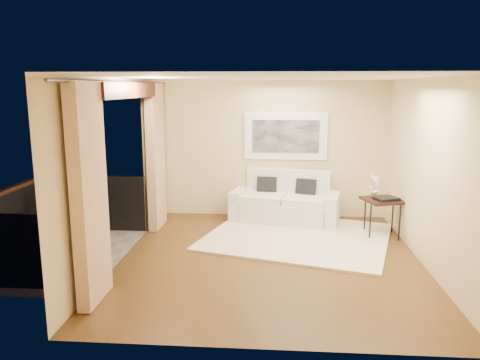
# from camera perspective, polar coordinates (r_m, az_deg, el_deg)

# --- Properties ---
(floor) EXTENTS (5.00, 5.00, 0.00)m
(floor) POSITION_cam_1_polar(r_m,az_deg,el_deg) (7.21, 3.66, -9.60)
(floor) COLOR brown
(floor) RESTS_ON ground
(room_shell) EXTENTS (5.00, 6.40, 5.00)m
(room_shell) POSITION_cam_1_polar(r_m,az_deg,el_deg) (7.09, -13.87, 10.57)
(room_shell) COLOR white
(room_shell) RESTS_ON ground
(balcony) EXTENTS (1.81, 2.60, 1.17)m
(balcony) POSITION_cam_1_polar(r_m,az_deg,el_deg) (7.90, -21.26, -7.13)
(balcony) COLOR #605B56
(balcony) RESTS_ON ground
(curtains) EXTENTS (0.16, 4.80, 2.64)m
(curtains) POSITION_cam_1_polar(r_m,az_deg,el_deg) (7.18, -13.28, 1.11)
(curtains) COLOR tan
(curtains) RESTS_ON ground
(artwork) EXTENTS (1.62, 0.07, 0.92)m
(artwork) POSITION_cam_1_polar(r_m,az_deg,el_deg) (9.25, 5.59, 5.34)
(artwork) COLOR white
(artwork) RESTS_ON room_shell
(rug) EXTENTS (3.60, 3.34, 0.04)m
(rug) POSITION_cam_1_polar(r_m,az_deg,el_deg) (8.23, 7.02, -6.85)
(rug) COLOR #F9E4C8
(rug) RESTS_ON floor
(sofa) EXTENTS (2.16, 1.27, 0.97)m
(sofa) POSITION_cam_1_polar(r_m,az_deg,el_deg) (9.11, 5.58, -2.90)
(sofa) COLOR silver
(sofa) RESTS_ON floor
(side_table) EXTENTS (0.76, 0.76, 0.67)m
(side_table) POSITION_cam_1_polar(r_m,az_deg,el_deg) (8.47, 17.01, -2.60)
(side_table) COLOR black
(side_table) RESTS_ON floor
(tray) EXTENTS (0.46, 0.41, 0.05)m
(tray) POSITION_cam_1_polar(r_m,az_deg,el_deg) (8.38, 17.40, -2.19)
(tray) COLOR black
(tray) RESTS_ON side_table
(orchid) EXTENTS (0.28, 0.27, 0.44)m
(orchid) POSITION_cam_1_polar(r_m,az_deg,el_deg) (8.50, 16.06, -0.58)
(orchid) COLOR white
(orchid) RESTS_ON side_table
(bistro_table) EXTENTS (0.59, 0.59, 0.67)m
(bistro_table) POSITION_cam_1_polar(r_m,az_deg,el_deg) (7.11, -19.58, -5.61)
(bistro_table) COLOR black
(bistro_table) RESTS_ON balcony
(balcony_chair_far) EXTENTS (0.52, 0.53, 0.97)m
(balcony_chair_far) POSITION_cam_1_polar(r_m,az_deg,el_deg) (8.26, -21.29, -3.55)
(balcony_chair_far) COLOR black
(balcony_chair_far) RESTS_ON balcony
(balcony_chair_near) EXTENTS (0.53, 0.54, 1.01)m
(balcony_chair_near) POSITION_cam_1_polar(r_m,az_deg,el_deg) (7.10, -19.31, -5.57)
(balcony_chair_near) COLOR black
(balcony_chair_near) RESTS_ON balcony
(ice_bucket) EXTENTS (0.18, 0.18, 0.20)m
(ice_bucket) POSITION_cam_1_polar(r_m,az_deg,el_deg) (7.26, -20.67, -3.83)
(ice_bucket) COLOR white
(ice_bucket) RESTS_ON bistro_table
(candle) EXTENTS (0.06, 0.06, 0.07)m
(candle) POSITION_cam_1_polar(r_m,az_deg,el_deg) (7.17, -18.96, -4.42)
(candle) COLOR red
(candle) RESTS_ON bistro_table
(vase) EXTENTS (0.04, 0.04, 0.18)m
(vase) POSITION_cam_1_polar(r_m,az_deg,el_deg) (6.93, -20.78, -4.62)
(vase) COLOR white
(vase) RESTS_ON bistro_table
(glass_a) EXTENTS (0.06, 0.06, 0.12)m
(glass_a) POSITION_cam_1_polar(r_m,az_deg,el_deg) (6.94, -19.26, -4.74)
(glass_a) COLOR white
(glass_a) RESTS_ON bistro_table
(glass_b) EXTENTS (0.06, 0.06, 0.12)m
(glass_b) POSITION_cam_1_polar(r_m,az_deg,el_deg) (7.05, -18.38, -4.45)
(glass_b) COLOR silver
(glass_b) RESTS_ON bistro_table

